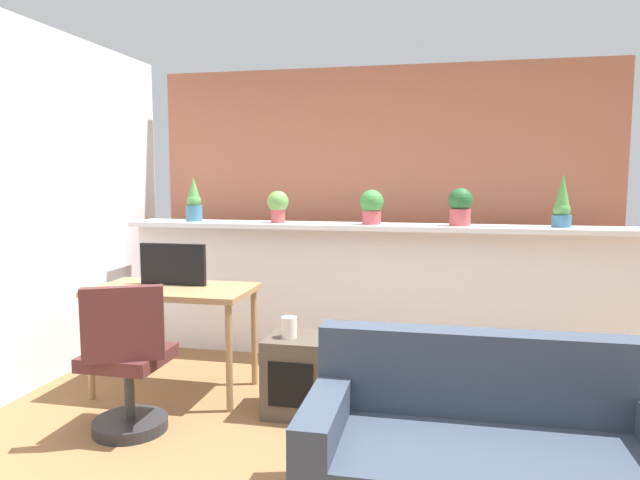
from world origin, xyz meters
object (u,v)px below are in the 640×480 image
potted_plant_4 (562,205)px  side_cube_shelf (298,374)px  potted_plant_0 (194,202)px  vase_on_shelf (289,327)px  potted_plant_2 (372,206)px  office_chair (127,370)px  tv_monitor (173,264)px  desk (174,299)px  potted_plant_1 (278,205)px  couch (488,465)px  potted_plant_3 (460,206)px

potted_plant_4 → side_cube_shelf: bearing=-145.9°
potted_plant_0 → vase_on_shelf: bearing=-45.6°
side_cube_shelf → potted_plant_2: bearing=74.5°
side_cube_shelf → office_chair: bearing=-149.7°
vase_on_shelf → tv_monitor: bearing=163.2°
potted_plant_4 → desk: size_ratio=0.37×
potted_plant_4 → tv_monitor: 2.94m
potted_plant_1 → potted_plant_4: 2.24m
potted_plant_1 → tv_monitor: size_ratio=0.55×
potted_plant_2 → vase_on_shelf: potted_plant_2 is taller
desk → couch: 2.38m
potted_plant_2 → couch: 2.52m
potted_plant_4 → tv_monitor: potted_plant_4 is taller
desk → vase_on_shelf: bearing=-12.6°
potted_plant_4 → vase_on_shelf: bearing=-146.0°
potted_plant_0 → couch: potted_plant_0 is taller
tv_monitor → vase_on_shelf: 1.02m
couch → tv_monitor: bearing=148.7°
side_cube_shelf → desk: bearing=169.9°
potted_plant_0 → vase_on_shelf: potted_plant_0 is taller
tv_monitor → vase_on_shelf: (0.93, -0.28, -0.33)m
potted_plant_1 → potted_plant_0: bearing=178.5°
potted_plant_0 → potted_plant_3: bearing=0.1°
potted_plant_1 → couch: potted_plant_1 is taller
potted_plant_0 → tv_monitor: 1.04m
vase_on_shelf → couch: size_ratio=0.08×
potted_plant_2 → side_cube_shelf: 1.59m
potted_plant_1 → office_chair: potted_plant_1 is taller
potted_plant_4 → potted_plant_3: bearing=-178.4°
tv_monitor → potted_plant_0: bearing=105.4°
potted_plant_0 → side_cube_shelf: size_ratio=0.77×
desk → potted_plant_3: bearing=27.3°
potted_plant_1 → potted_plant_3: potted_plant_3 is taller
potted_plant_1 → potted_plant_2: (0.79, 0.01, -0.00)m
potted_plant_1 → potted_plant_2: bearing=1.0°
potted_plant_1 → potted_plant_2: 0.79m
potted_plant_1 → side_cube_shelf: potted_plant_1 is taller
potted_plant_3 → office_chair: size_ratio=0.33×
desk → office_chair: size_ratio=1.21×
potted_plant_1 → office_chair: bearing=-104.4°
potted_plant_1 → office_chair: (-0.43, -1.68, -0.89)m
potted_plant_0 → office_chair: 1.95m
potted_plant_1 → potted_plant_3: bearing=1.0°
couch → vase_on_shelf: bearing=139.5°
desk → couch: bearing=-30.1°
potted_plant_1 → vase_on_shelf: (0.42, -1.18, -0.72)m
desk → side_cube_shelf: size_ratio=2.20×
potted_plant_0 → side_cube_shelf: (1.23, -1.17, -1.05)m
vase_on_shelf → couch: (1.15, -0.98, -0.28)m
potted_plant_3 → vase_on_shelf: 1.77m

